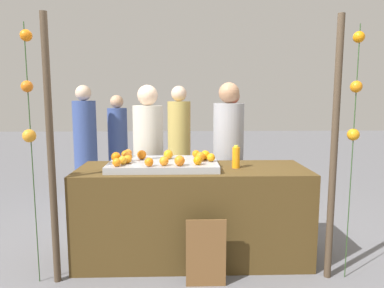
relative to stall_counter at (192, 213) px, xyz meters
The scene contains 32 objects.
ground_plane 0.43m from the stall_counter, ahead, with size 24.00×24.00×0.00m, color slate.
stall_counter is the anchor object (origin of this frame).
orange_tray 0.53m from the stall_counter, behind, with size 0.98×0.62×0.06m, color #9EA0A5.
orange_0 0.54m from the stall_counter, ahead, with size 0.09×0.09×0.09m, color orange.
orange_1 0.60m from the stall_counter, 150.10° to the left, with size 0.09×0.09×0.09m, color orange.
orange_2 0.79m from the stall_counter, behind, with size 0.07×0.07×0.07m, color orange.
orange_3 0.56m from the stall_counter, 32.02° to the left, with size 0.09×0.09×0.09m, color orange.
orange_4 0.59m from the stall_counter, 119.68° to the right, with size 0.09×0.09×0.09m, color orange.
orange_5 0.62m from the stall_counter, 142.11° to the right, with size 0.08×0.08×0.08m, color orange.
orange_6 0.85m from the stall_counter, 164.13° to the left, with size 0.08×0.08×0.08m, color orange.
orange_7 0.82m from the stall_counter, 167.43° to the right, with size 0.08×0.08×0.08m, color orange.
orange_8 0.56m from the stall_counter, ahead, with size 0.08×0.08×0.08m, color orange.
orange_9 0.56m from the stall_counter, 78.09° to the left, with size 0.07×0.07×0.07m, color orange.
orange_10 0.69m from the stall_counter, 149.54° to the right, with size 0.08×0.08×0.08m, color orange.
orange_11 0.80m from the stall_counter, behind, with size 0.09×0.09×0.09m, color orange.
orange_12 0.73m from the stall_counter, 165.62° to the left, with size 0.09×0.09×0.09m, color orange.
orange_13 0.56m from the stall_counter, 76.14° to the right, with size 0.08×0.08×0.08m, color orange.
orange_14 0.87m from the stall_counter, 161.28° to the right, with size 0.07×0.07×0.07m, color orange.
orange_15 0.86m from the stall_counter, 156.53° to the left, with size 0.07×0.07×0.07m, color orange.
orange_16 0.88m from the stall_counter, behind, with size 0.09×0.09×0.09m, color orange.
juice_bottle 0.66m from the stall_counter, ahead, with size 0.07×0.07×0.21m.
chalkboard_sign 0.55m from the stall_counter, 80.01° to the right, with size 0.32×0.03×0.57m.
vendor_left 0.87m from the stall_counter, 125.14° to the left, with size 0.33×0.33×1.63m.
vendor_right 0.84m from the stall_counter, 57.35° to the left, with size 0.33×0.33×1.66m.
crowd_person_0 2.70m from the stall_counter, 114.53° to the left, with size 0.31×0.31×1.53m.
crowd_person_1 2.00m from the stall_counter, 93.91° to the left, with size 0.33×0.33×1.66m.
crowd_person_2 2.34m from the stall_counter, 72.91° to the left, with size 0.32×0.32×1.62m.
crowd_person_3 2.55m from the stall_counter, 126.87° to the left, with size 0.34×0.34×1.67m.
canopy_post_left 1.36m from the stall_counter, 160.25° to the right, with size 0.06×0.06×2.15m, color #473828.
canopy_post_right 1.36m from the stall_counter, 19.75° to the right, with size 0.06×0.06×2.15m, color #473828.
garland_strand_left 1.72m from the stall_counter, 162.12° to the right, with size 0.11×0.11×2.07m.
garland_strand_right 1.73m from the stall_counter, 17.95° to the right, with size 0.10×0.11×2.07m.
Camera 1 is at (-0.10, -3.18, 1.52)m, focal length 33.02 mm.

